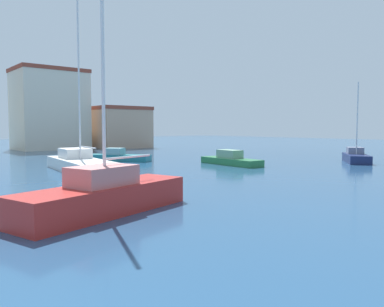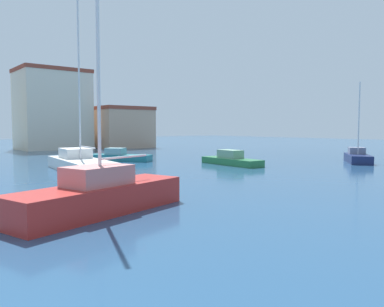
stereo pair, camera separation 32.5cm
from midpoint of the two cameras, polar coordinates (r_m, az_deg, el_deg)
The scene contains 8 objects.
water at distance 28.14m, azimuth -10.02°, elevation -2.21°, with size 160.00×160.00×0.00m, color navy.
sailboat_white_distant_north at distance 27.22m, azimuth -16.77°, elevation -1.34°, with size 3.50×9.07×12.23m.
motorboat_teal_inner_mooring at distance 34.35m, azimuth -11.28°, elevation -0.46°, with size 4.50×5.42×1.16m.
motorboat_green_outer_mooring at distance 30.52m, azimuth 5.48°, elevation -0.93°, with size 1.91×5.85×1.18m.
sailboat_red_center_channel at distance 13.66m, azimuth -13.61°, elevation -6.05°, with size 6.92×3.62×8.08m.
sailboat_navy_mid_harbor at distance 35.39m, azimuth 23.07°, elevation -0.42°, with size 5.00×4.25×6.80m.
harbor_office at distance 55.41m, azimuth -20.65°, elevation 6.18°, with size 8.89×7.20×10.77m.
warehouse_block at distance 57.59m, azimuth -11.38°, elevation 3.87°, with size 7.64×8.55×5.97m.
Camera 1 is at (0.96, -4.17, 2.99)m, focal length 35.66 mm.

